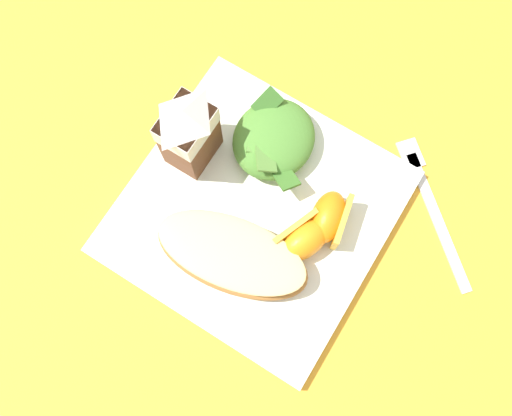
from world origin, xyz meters
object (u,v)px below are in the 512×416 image
Objects in this scene: orange_wedge_front at (303,239)px; metal_fork at (430,200)px; cheesy_pizza_bread at (232,255)px; white_plate at (256,212)px; green_salad_pile at (274,139)px; orange_wedge_middle at (329,218)px; milk_carton at (188,131)px.

metal_fork is (0.12, -0.10, -0.03)m from orange_wedge_front.
white_plate is at bearing 6.40° from cheesy_pizza_bread.
green_salad_pile is at bearing 102.86° from metal_fork.
orange_wedge_front is 0.16m from metal_fork.
metal_fork is at bearing -44.83° from orange_wedge_middle.
milk_carton reaches higher than cheesy_pizza_bread.
milk_carton is 0.18m from orange_wedge_middle.
green_salad_pile is 1.54× the size of orange_wedge_middle.
orange_wedge_middle is 0.43× the size of metal_fork.
white_plate reaches higher than metal_fork.
metal_fork is (0.10, -0.26, -0.07)m from milk_carton.
cheesy_pizza_bread reaches higher than metal_fork.
cheesy_pizza_bread is 0.24m from metal_fork.
cheesy_pizza_bread is 2.75× the size of orange_wedge_middle.
orange_wedge_front is 0.04m from orange_wedge_middle.
cheesy_pizza_bread is 1.79× the size of green_salad_pile.
orange_wedge_front is 1.04× the size of orange_wedge_middle.
white_plate is 0.06m from cheesy_pizza_bread.
green_salad_pile reaches higher than cheesy_pizza_bread.
orange_wedge_middle is (0.03, -0.07, 0.03)m from white_plate.
orange_wedge_front reaches higher than cheesy_pizza_bread.
orange_wedge_middle is at bearing 135.17° from metal_fork.
milk_carton is 1.59× the size of orange_wedge_front.
orange_wedge_middle is (0.01, -0.17, -0.04)m from milk_carton.
milk_carton is at bearing 92.71° from orange_wedge_middle.
white_plate is at bearing -162.51° from green_salad_pile.
orange_wedge_front is (-0.08, -0.09, -0.00)m from green_salad_pile.
orange_wedge_middle is (-0.05, -0.10, -0.00)m from green_salad_pile.
orange_wedge_front is at bearing 160.84° from orange_wedge_middle.
orange_wedge_middle is 0.13m from metal_fork.
metal_fork is at bearing -53.86° from white_plate.
orange_wedge_front is at bearing -133.06° from green_salad_pile.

